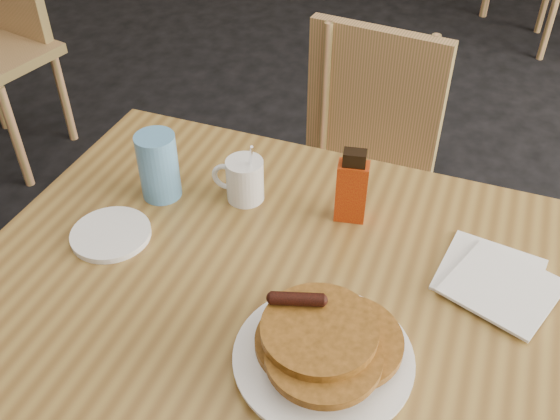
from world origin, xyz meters
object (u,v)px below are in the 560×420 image
Objects in this scene: pancake_plate at (324,349)px; blue_tumbler at (158,166)px; coffee_mug at (244,179)px; chair_main_far at (364,159)px; syrup_bottle at (352,188)px; main_table at (316,305)px.

pancake_plate is 0.52m from blue_tumbler.
coffee_mug reaches higher than pancake_plate.
chair_main_far is 0.61m from syrup_bottle.
blue_tumbler is (-0.17, -0.03, 0.02)m from coffee_mug.
coffee_mug reaches higher than main_table.
blue_tumbler is at bearing 179.38° from syrup_bottle.
main_table is at bearing 106.59° from pancake_plate.
coffee_mug is (-0.18, -0.53, 0.28)m from chair_main_far.
coffee_mug is 1.01× the size of blue_tumbler.
blue_tumbler is (-0.34, -0.56, 0.30)m from chair_main_far.
coffee_mug is 0.17m from blue_tumbler.
blue_tumbler is at bearing -172.09° from coffee_mug.
syrup_bottle reaches higher than chair_main_far.
coffee_mug is at bearing 133.80° from main_table.
blue_tumbler is (-0.41, 0.32, 0.04)m from pancake_plate.
blue_tumbler is at bearing 141.95° from pancake_plate.
syrup_bottle is (0.04, -0.53, 0.31)m from chair_main_far.
pancake_plate is 1.96× the size of coffee_mug.
coffee_mug is at bearing 173.92° from syrup_bottle.
coffee_mug is (-0.24, 0.35, 0.02)m from pancake_plate.
main_table is 4.84× the size of pancake_plate.
syrup_bottle is at bearing 4.59° from blue_tumbler.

